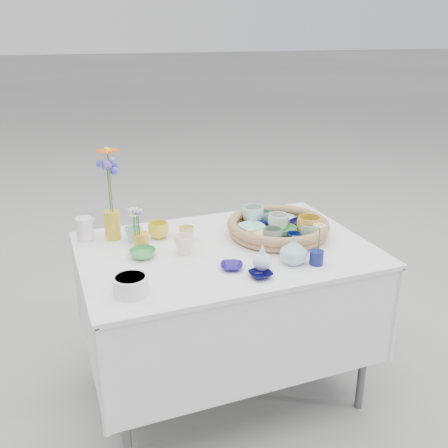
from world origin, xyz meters
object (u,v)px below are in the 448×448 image
object	(u,v)px
wicker_tray	(278,227)
tall_vase_yellow	(112,225)
display_table	(225,389)
bud_vase_seafoam	(294,250)

from	to	relation	value
wicker_tray	tall_vase_yellow	xyz separation A→B (m)	(-0.72, 0.23, 0.03)
wicker_tray	tall_vase_yellow	size ratio (longest dim) A/B	3.55
display_table	bud_vase_seafoam	bearing A→B (deg)	-50.47
display_table	bud_vase_seafoam	xyz separation A→B (m)	(0.20, -0.25, 0.82)
tall_vase_yellow	bud_vase_seafoam	bearing A→B (deg)	-39.11
display_table	tall_vase_yellow	size ratio (longest dim) A/B	9.43
display_table	wicker_tray	distance (m)	0.85
display_table	tall_vase_yellow	world-z (taller)	tall_vase_yellow
wicker_tray	tall_vase_yellow	bearing A→B (deg)	162.33
bud_vase_seafoam	tall_vase_yellow	bearing A→B (deg)	140.89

